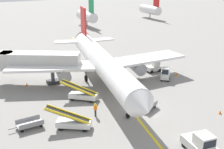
# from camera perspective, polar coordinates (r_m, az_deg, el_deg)

# --- Properties ---
(ground_plane) EXTENTS (300.00, 300.00, 0.00)m
(ground_plane) POSITION_cam_1_polar(r_m,az_deg,el_deg) (37.58, 5.70, -6.82)
(ground_plane) COLOR gray
(taxi_line_yellow) EXTENTS (16.30, 78.44, 0.01)m
(taxi_line_yellow) POSITION_cam_1_polar(r_m,az_deg,el_deg) (41.30, 1.55, -4.23)
(taxi_line_yellow) COLOR yellow
(taxi_line_yellow) RESTS_ON ground
(airliner) EXTENTS (28.03, 35.13, 10.10)m
(airliner) POSITION_cam_1_polar(r_m,az_deg,el_deg) (45.07, -1.99, 2.43)
(airliner) COLOR white
(airliner) RESTS_ON ground
(jet_bridge) EXTENTS (12.31, 8.71, 4.85)m
(jet_bridge) POSITION_cam_1_polar(r_m,az_deg,el_deg) (46.65, -15.24, 2.50)
(jet_bridge) COLOR beige
(jet_bridge) RESTS_ON ground
(pushback_tug) EXTENTS (2.32, 3.80, 2.20)m
(pushback_tug) POSITION_cam_1_polar(r_m,az_deg,el_deg) (30.05, 16.63, -12.63)
(pushback_tug) COLOR silver
(pushback_tug) RESTS_ON ground
(baggage_tug_near_wing) EXTENTS (2.40, 1.33, 2.10)m
(baggage_tug_near_wing) POSITION_cam_1_polar(r_m,az_deg,el_deg) (51.49, 8.16, 1.51)
(baggage_tug_near_wing) COLOR silver
(baggage_tug_near_wing) RESTS_ON ground
(baggage_tug_by_cargo_door) EXTENTS (2.59, 2.64, 2.10)m
(baggage_tug_by_cargo_door) POSITION_cam_1_polar(r_m,az_deg,el_deg) (47.92, 10.22, 0.04)
(baggage_tug_by_cargo_door) COLOR silver
(baggage_tug_by_cargo_door) RESTS_ON ground
(belt_loader_forward_hold) EXTENTS (4.57, 4.25, 2.59)m
(belt_loader_forward_hold) POSITION_cam_1_polar(r_m,az_deg,el_deg) (40.16, -5.69, -3.82)
(belt_loader_forward_hold) COLOR silver
(belt_loader_forward_hold) RESTS_ON ground
(belt_loader_aft_hold) EXTENTS (4.86, 3.81, 2.59)m
(belt_loader_aft_hold) POSITION_cam_1_polar(r_m,az_deg,el_deg) (33.33, -7.53, -9.00)
(belt_loader_aft_hold) COLOR silver
(belt_loader_aft_hold) RESTS_ON ground
(baggage_cart_loaded) EXTENTS (3.74, 2.60, 0.94)m
(baggage_cart_loaded) POSITION_cam_1_polar(r_m,az_deg,el_deg) (37.72, 6.66, -5.97)
(baggage_cart_loaded) COLOR #A5A5A8
(baggage_cart_loaded) RESTS_ON ground
(baggage_cart_empty_trailing) EXTENTS (3.80, 1.71, 0.94)m
(baggage_cart_empty_trailing) POSITION_cam_1_polar(r_m,az_deg,el_deg) (34.58, -15.51, -9.07)
(baggage_cart_empty_trailing) COLOR #A5A5A8
(baggage_cart_empty_trailing) RESTS_ON ground
(ground_crew_marshaller) EXTENTS (0.36, 0.24, 1.70)m
(ground_crew_marshaller) POSITION_cam_1_polar(r_m,az_deg,el_deg) (35.62, -3.20, -6.66)
(ground_crew_marshaller) COLOR #26262D
(ground_crew_marshaller) RESTS_ON ground
(safety_cone_nose_left) EXTENTS (0.36, 0.36, 0.44)m
(safety_cone_nose_left) POSITION_cam_1_polar(r_m,az_deg,el_deg) (38.71, 20.04, -6.81)
(safety_cone_nose_left) COLOR orange
(safety_cone_nose_left) RESTS_ON ground
(safety_cone_nose_right) EXTENTS (0.36, 0.36, 0.44)m
(safety_cone_nose_right) POSITION_cam_1_polar(r_m,az_deg,el_deg) (45.11, 5.43, -1.93)
(safety_cone_nose_right) COLOR orange
(safety_cone_nose_right) RESTS_ON ground
(safety_cone_wingtip_left) EXTENTS (0.36, 0.36, 0.44)m
(safety_cone_wingtip_left) POSITION_cam_1_polar(r_m,az_deg,el_deg) (50.36, 12.26, -0.00)
(safety_cone_wingtip_left) COLOR orange
(safety_cone_wingtip_left) RESTS_ON ground
(safety_cone_wingtip_right) EXTENTS (0.36, 0.36, 0.44)m
(safety_cone_wingtip_right) POSITION_cam_1_polar(r_m,az_deg,el_deg) (49.90, 5.58, 0.18)
(safety_cone_wingtip_right) COLOR orange
(safety_cone_wingtip_right) RESTS_ON ground
(safety_cone_tail_area) EXTENTS (0.36, 0.36, 0.44)m
(safety_cone_tail_area) POSITION_cam_1_polar(r_m,az_deg,el_deg) (46.78, -16.04, -1.84)
(safety_cone_tail_area) COLOR orange
(safety_cone_tail_area) RESTS_ON ground
(distant_aircraft_mid_left) EXTENTS (3.00, 10.10, 8.80)m
(distant_aircraft_mid_left) POSITION_cam_1_polar(r_m,az_deg,el_deg) (94.37, -4.83, 11.15)
(distant_aircraft_mid_left) COLOR silver
(distant_aircraft_mid_left) RESTS_ON ground
(distant_aircraft_mid_right) EXTENTS (3.00, 10.10, 8.80)m
(distant_aircraft_mid_right) POSITION_cam_1_polar(r_m,az_deg,el_deg) (110.97, 7.38, 12.27)
(distant_aircraft_mid_right) COLOR silver
(distant_aircraft_mid_right) RESTS_ON ground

